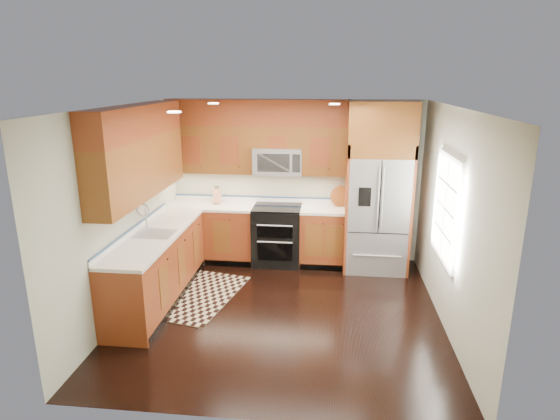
# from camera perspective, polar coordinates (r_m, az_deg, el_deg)

# --- Properties ---
(ground) EXTENTS (4.00, 4.00, 0.00)m
(ground) POSITION_cam_1_polar(r_m,az_deg,el_deg) (6.19, 0.21, -12.33)
(ground) COLOR black
(ground) RESTS_ON ground
(wall_back) EXTENTS (4.00, 0.02, 2.60)m
(wall_back) POSITION_cam_1_polar(r_m,az_deg,el_deg) (7.62, 1.80, 3.57)
(wall_back) COLOR #B7BAA7
(wall_back) RESTS_ON ground
(wall_left) EXTENTS (0.02, 4.00, 2.60)m
(wall_left) POSITION_cam_1_polar(r_m,az_deg,el_deg) (6.21, -18.45, -0.11)
(wall_left) COLOR #B7BAA7
(wall_left) RESTS_ON ground
(wall_right) EXTENTS (0.02, 4.00, 2.60)m
(wall_right) POSITION_cam_1_polar(r_m,az_deg,el_deg) (5.84, 20.15, -1.29)
(wall_right) COLOR #B7BAA7
(wall_right) RESTS_ON ground
(window) EXTENTS (0.04, 1.10, 1.30)m
(window) POSITION_cam_1_polar(r_m,az_deg,el_deg) (5.99, 19.60, 0.20)
(window) COLOR white
(window) RESTS_ON ground
(base_cabinets) EXTENTS (2.85, 3.00, 0.90)m
(base_cabinets) POSITION_cam_1_polar(r_m,az_deg,el_deg) (7.02, -9.09, -4.96)
(base_cabinets) COLOR brown
(base_cabinets) RESTS_ON ground
(countertop) EXTENTS (2.86, 3.01, 0.04)m
(countertop) POSITION_cam_1_polar(r_m,az_deg,el_deg) (6.94, -7.87, -1.05)
(countertop) COLOR white
(countertop) RESTS_ON base_cabinets
(upper_cabinets) EXTENTS (2.85, 3.00, 1.15)m
(upper_cabinets) POSITION_cam_1_polar(r_m,az_deg,el_deg) (6.79, -8.59, 8.10)
(upper_cabinets) COLOR brown
(upper_cabinets) RESTS_ON ground
(range) EXTENTS (0.76, 0.67, 0.95)m
(range) POSITION_cam_1_polar(r_m,az_deg,el_deg) (7.55, -0.34, -3.10)
(range) COLOR black
(range) RESTS_ON ground
(microwave) EXTENTS (0.76, 0.40, 0.42)m
(microwave) POSITION_cam_1_polar(r_m,az_deg,el_deg) (7.37, -0.25, 6.02)
(microwave) COLOR #B2B2B7
(microwave) RESTS_ON ground
(refrigerator) EXTENTS (0.98, 0.75, 2.60)m
(refrigerator) POSITION_cam_1_polar(r_m,az_deg,el_deg) (7.27, 11.85, 2.66)
(refrigerator) COLOR #B2B2B7
(refrigerator) RESTS_ON ground
(sink_faucet) EXTENTS (0.54, 0.44, 0.37)m
(sink_faucet) POSITION_cam_1_polar(r_m,az_deg,el_deg) (6.40, -15.22, -2.27)
(sink_faucet) COLOR #B2B2B7
(sink_faucet) RESTS_ON countertop
(rug) EXTENTS (1.24, 1.72, 0.01)m
(rug) POSITION_cam_1_polar(r_m,az_deg,el_deg) (6.70, -9.91, -10.20)
(rug) COLOR black
(rug) RESTS_ON ground
(knife_block) EXTENTS (0.11, 0.15, 0.29)m
(knife_block) POSITION_cam_1_polar(r_m,az_deg,el_deg) (7.68, -7.68, 1.69)
(knife_block) COLOR tan
(knife_block) RESTS_ON countertop
(utensil_crock) EXTENTS (0.15, 0.15, 0.35)m
(utensil_crock) POSITION_cam_1_polar(r_m,az_deg,el_deg) (7.56, 7.21, 1.49)
(utensil_crock) COLOR #AF2615
(utensil_crock) RESTS_ON countertop
(cutting_board) EXTENTS (0.36, 0.36, 0.02)m
(cutting_board) POSITION_cam_1_polar(r_m,az_deg,el_deg) (7.52, 7.39, 0.54)
(cutting_board) COLOR brown
(cutting_board) RESTS_ON countertop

